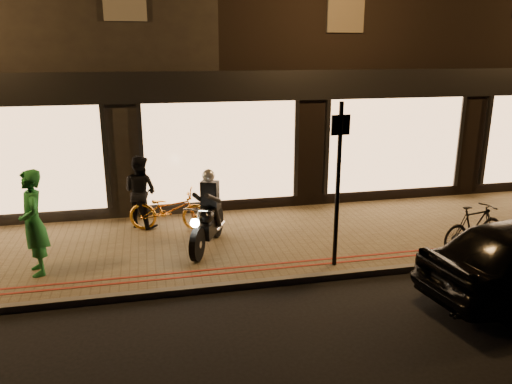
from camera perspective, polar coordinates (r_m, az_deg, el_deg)
ground at (r=8.77m, az=0.16°, el=-10.91°), size 90.00×90.00×0.00m
sidewalk at (r=10.54m, az=-2.24°, el=-5.80°), size 50.00×4.00×0.12m
kerb_stone at (r=8.79m, az=0.09°, el=-10.42°), size 50.00×0.14×0.12m
red_kerb_lines at (r=9.20m, az=-0.60°, el=-8.72°), size 50.00×0.26×0.01m
building_row at (r=16.71m, az=-6.91°, el=16.83°), size 48.00×10.11×8.50m
motorcycle at (r=9.99m, az=-5.53°, el=-2.98°), size 0.95×1.82×1.59m
sign_post at (r=8.94m, az=9.38°, el=1.70°), size 0.35×0.09×3.00m
bicycle_gold at (r=11.11m, az=-9.90°, el=-2.00°), size 1.87×1.03×0.93m
bicycle_dark at (r=10.78m, az=23.63°, el=-3.70°), size 1.61×0.78×0.93m
person_green at (r=9.52m, az=-24.10°, el=-3.24°), size 0.64×0.79×1.89m
person_dark at (r=11.37m, az=-13.09°, el=0.07°), size 1.00×0.98×1.63m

